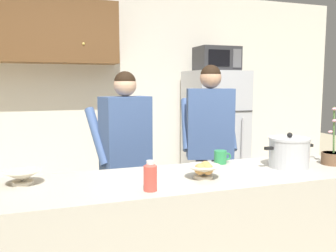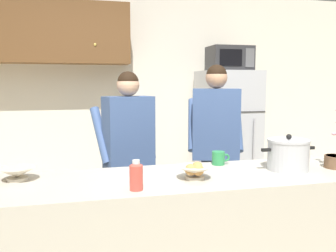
% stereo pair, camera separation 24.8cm
% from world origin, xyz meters
% --- Properties ---
extents(back_wall_unit, '(6.00, 0.48, 2.60)m').
position_xyz_m(back_wall_unit, '(-0.25, 2.25, 1.46)').
color(back_wall_unit, silver).
rests_on(back_wall_unit, ground).
extents(kitchen_island, '(2.37, 0.68, 0.92)m').
position_xyz_m(kitchen_island, '(0.00, 0.00, 0.46)').
color(kitchen_island, '#BCB7A8').
rests_on(kitchen_island, ground).
extents(refrigerator, '(0.64, 0.68, 1.64)m').
position_xyz_m(refrigerator, '(1.05, 1.85, 0.82)').
color(refrigerator, '#B7BABF').
rests_on(refrigerator, ground).
extents(microwave, '(0.48, 0.37, 0.28)m').
position_xyz_m(microwave, '(1.05, 1.83, 1.78)').
color(microwave, '#2D2D30').
rests_on(microwave, refrigerator).
extents(person_near_pot, '(0.57, 0.51, 1.59)m').
position_xyz_m(person_near_pot, '(-0.27, 0.88, 0.99)').
color(person_near_pot, black).
rests_on(person_near_pot, ground).
extents(person_by_sink, '(0.59, 0.53, 1.66)m').
position_xyz_m(person_by_sink, '(0.54, 0.95, 1.04)').
color(person_by_sink, '#33384C').
rests_on(person_by_sink, ground).
extents(cooking_pot, '(0.39, 0.28, 0.24)m').
position_xyz_m(cooking_pot, '(0.69, -0.01, 1.02)').
color(cooking_pot, silver).
rests_on(cooking_pot, kitchen_island).
extents(coffee_mug, '(0.13, 0.09, 0.10)m').
position_xyz_m(coffee_mug, '(0.30, 0.25, 0.97)').
color(coffee_mug, '#2D8C4C').
rests_on(coffee_mug, kitchen_island).
extents(bread_bowl, '(0.21, 0.21, 0.10)m').
position_xyz_m(bread_bowl, '(0.01, -0.08, 0.97)').
color(bread_bowl, beige).
rests_on(bread_bowl, kitchen_island).
extents(empty_bowl, '(0.22, 0.22, 0.08)m').
position_xyz_m(empty_bowl, '(-1.02, 0.14, 0.97)').
color(empty_bowl, beige).
rests_on(empty_bowl, kitchen_island).
extents(bottle_near_edge, '(0.07, 0.07, 0.17)m').
position_xyz_m(bottle_near_edge, '(-0.36, -0.21, 1.00)').
color(bottle_near_edge, '#D84C3F').
rests_on(bottle_near_edge, kitchen_island).
extents(potted_orchid, '(0.15, 0.15, 0.41)m').
position_xyz_m(potted_orchid, '(1.04, -0.03, 0.98)').
color(potted_orchid, brown).
rests_on(potted_orchid, kitchen_island).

